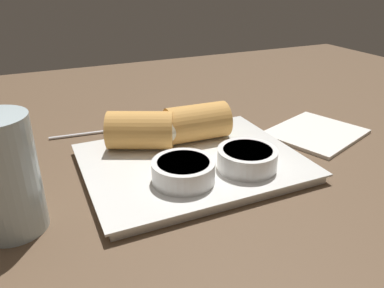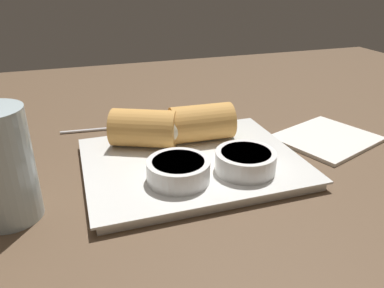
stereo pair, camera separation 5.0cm
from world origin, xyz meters
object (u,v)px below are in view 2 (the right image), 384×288
(dipping_bowl_near, at_px, (178,170))
(napkin, at_px, (327,138))
(serving_plate, at_px, (192,163))
(drinking_glass, at_px, (1,166))
(spoon, at_px, (141,124))
(dipping_bowl_far, at_px, (245,160))

(dipping_bowl_near, bearing_deg, napkin, -165.56)
(serving_plate, bearing_deg, drinking_glass, 11.01)
(spoon, bearing_deg, dipping_bowl_far, 112.96)
(dipping_bowl_near, height_order, napkin, dipping_bowl_near)
(dipping_bowl_far, bearing_deg, drinking_glass, -1.92)
(spoon, relative_size, drinking_glass, 1.33)
(dipping_bowl_near, distance_m, napkin, 0.29)
(spoon, relative_size, napkin, 0.95)
(serving_plate, xyz_separation_m, dipping_bowl_far, (-0.06, 0.06, 0.02))
(dipping_bowl_far, relative_size, napkin, 0.44)
(dipping_bowl_far, relative_size, spoon, 0.46)
(dipping_bowl_near, relative_size, dipping_bowl_far, 1.00)
(dipping_bowl_far, height_order, spoon, dipping_bowl_far)
(serving_plate, xyz_separation_m, dipping_bowl_near, (0.04, 0.05, 0.02))
(dipping_bowl_far, relative_size, drinking_glass, 0.61)
(serving_plate, distance_m, spoon, 0.18)
(dipping_bowl_near, distance_m, dipping_bowl_far, 0.09)
(napkin, bearing_deg, dipping_bowl_near, 14.44)
(dipping_bowl_near, height_order, spoon, dipping_bowl_near)
(napkin, bearing_deg, spoon, -28.35)
(dipping_bowl_far, height_order, napkin, dipping_bowl_far)
(dipping_bowl_near, distance_m, spoon, 0.23)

